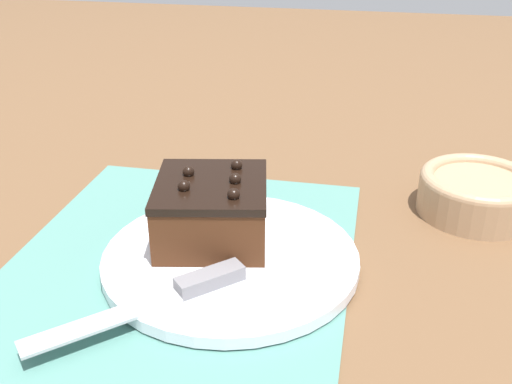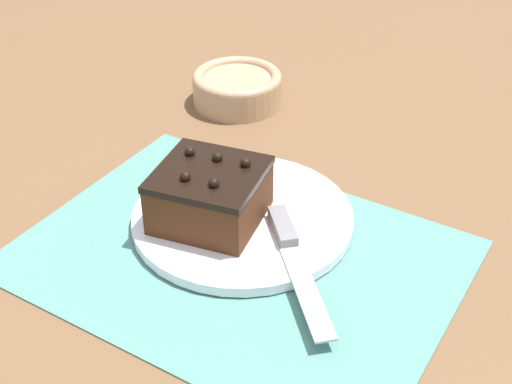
# 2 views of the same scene
# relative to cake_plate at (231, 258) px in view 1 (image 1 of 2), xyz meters

# --- Properties ---
(ground_plane) EXTENTS (3.00, 3.00, 0.00)m
(ground_plane) POSITION_rel_cake_plate_xyz_m (0.03, -0.05, -0.01)
(ground_plane) COLOR brown
(placemat_woven) EXTENTS (0.46, 0.34, 0.00)m
(placemat_woven) POSITION_rel_cake_plate_xyz_m (0.03, -0.05, -0.01)
(placemat_woven) COLOR slate
(placemat_woven) RESTS_ON ground_plane
(cake_plate) EXTENTS (0.25, 0.25, 0.01)m
(cake_plate) POSITION_rel_cake_plate_xyz_m (0.00, 0.00, 0.00)
(cake_plate) COLOR white
(cake_plate) RESTS_ON placemat_woven
(chocolate_cake) EXTENTS (0.13, 0.13, 0.07)m
(chocolate_cake) POSITION_rel_cake_plate_xyz_m (-0.03, -0.03, 0.04)
(chocolate_cake) COLOR #472614
(chocolate_cake) RESTS_ON cake_plate
(serving_knife) EXTENTS (0.15, 0.16, 0.01)m
(serving_knife) POSITION_rel_cake_plate_xyz_m (0.08, -0.03, 0.01)
(serving_knife) COLOR slate
(serving_knife) RESTS_ON cake_plate
(small_bowl) EXTENTS (0.13, 0.13, 0.05)m
(small_bowl) POSITION_rel_cake_plate_xyz_m (-0.17, 0.25, 0.02)
(small_bowl) COLOR tan
(small_bowl) RESTS_ON ground_plane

